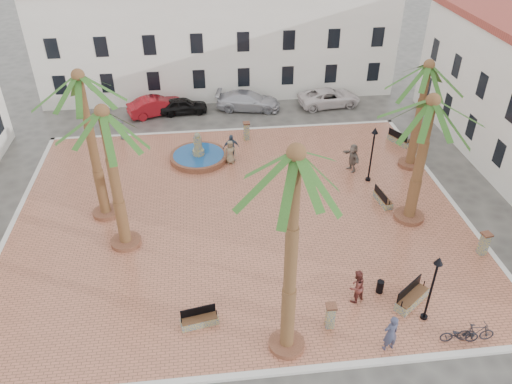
# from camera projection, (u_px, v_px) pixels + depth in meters

# --- Properties ---
(ground) EXTENTS (120.00, 120.00, 0.00)m
(ground) POSITION_uv_depth(u_px,v_px,m) (239.00, 216.00, 29.40)
(ground) COLOR #56544F
(ground) RESTS_ON ground
(plaza) EXTENTS (26.00, 22.00, 0.15)m
(plaza) POSITION_uv_depth(u_px,v_px,m) (239.00, 215.00, 29.36)
(plaza) COLOR #BC6E51
(plaza) RESTS_ON ground
(kerb_n) EXTENTS (26.30, 0.30, 0.16)m
(kerb_n) POSITION_uv_depth(u_px,v_px,m) (227.00, 130.00, 38.44)
(kerb_n) COLOR silver
(kerb_n) RESTS_ON ground
(kerb_s) EXTENTS (26.30, 0.30, 0.16)m
(kerb_s) POSITION_uv_depth(u_px,v_px,m) (263.00, 374.00, 20.28)
(kerb_s) COLOR silver
(kerb_s) RESTS_ON ground
(kerb_e) EXTENTS (0.30, 22.30, 0.16)m
(kerb_e) POSITION_uv_depth(u_px,v_px,m) (450.00, 200.00, 30.61)
(kerb_e) COLOR silver
(kerb_e) RESTS_ON ground
(kerb_w) EXTENTS (0.30, 22.30, 0.16)m
(kerb_w) POSITION_uv_depth(u_px,v_px,m) (10.00, 230.00, 28.11)
(kerb_w) COLOR silver
(kerb_w) RESTS_ON ground
(building_north) EXTENTS (30.40, 7.40, 9.50)m
(building_north) POSITION_uv_depth(u_px,v_px,m) (218.00, 35.00, 43.26)
(building_north) COLOR white
(building_north) RESTS_ON ground
(fountain) EXTENTS (3.98, 3.98, 2.06)m
(fountain) POSITION_uv_depth(u_px,v_px,m) (199.00, 156.00, 34.46)
(fountain) COLOR brown
(fountain) RESTS_ON plaza
(palm_nw) EXTENTS (5.02, 5.02, 8.82)m
(palm_nw) POSITION_uv_depth(u_px,v_px,m) (81.00, 92.00, 25.08)
(palm_nw) COLOR brown
(palm_nw) RESTS_ON plaza
(palm_sw) EXTENTS (5.30, 5.30, 8.14)m
(palm_sw) POSITION_uv_depth(u_px,v_px,m) (105.00, 129.00, 23.22)
(palm_sw) COLOR brown
(palm_sw) RESTS_ON plaza
(palm_s) EXTENTS (4.99, 4.99, 9.80)m
(palm_s) POSITION_uv_depth(u_px,v_px,m) (295.00, 177.00, 16.63)
(palm_s) COLOR brown
(palm_s) RESTS_ON plaza
(palm_e) EXTENTS (5.53, 5.53, 7.71)m
(palm_e) POSITION_uv_depth(u_px,v_px,m) (430.00, 117.00, 25.38)
(palm_e) COLOR brown
(palm_e) RESTS_ON plaza
(palm_ne) EXTENTS (5.10, 5.10, 7.37)m
(palm_ne) POSITION_uv_depth(u_px,v_px,m) (427.00, 78.00, 30.53)
(palm_ne) COLOR brown
(palm_ne) RESTS_ON plaza
(bench_s) EXTENTS (1.74, 0.81, 0.88)m
(bench_s) POSITION_uv_depth(u_px,v_px,m) (199.00, 320.00, 22.21)
(bench_s) COLOR gray
(bench_s) RESTS_ON plaza
(bench_se) EXTENTS (1.97, 1.70, 1.06)m
(bench_se) POSITION_uv_depth(u_px,v_px,m) (412.00, 298.00, 23.26)
(bench_se) COLOR gray
(bench_se) RESTS_ON plaza
(bench_e) EXTENTS (0.72, 1.74, 0.89)m
(bench_e) POSITION_uv_depth(u_px,v_px,m) (383.00, 199.00, 30.12)
(bench_e) COLOR gray
(bench_e) RESTS_ON plaza
(bench_ne) EXTENTS (1.35, 1.89, 0.97)m
(bench_ne) POSITION_uv_depth(u_px,v_px,m) (399.00, 140.00, 36.43)
(bench_ne) COLOR gray
(bench_ne) RESTS_ON plaza
(lamppost_s) EXTENTS (0.39, 0.39, 3.63)m
(lamppost_s) POSITION_uv_depth(u_px,v_px,m) (434.00, 278.00, 21.29)
(lamppost_s) COLOR black
(lamppost_s) RESTS_ON plaza
(lamppost_e) EXTENTS (0.41, 0.41, 3.78)m
(lamppost_e) POSITION_uv_depth(u_px,v_px,m) (373.00, 145.00, 30.94)
(lamppost_e) COLOR black
(lamppost_e) RESTS_ON plaza
(bollard_se) EXTENTS (0.49, 0.49, 1.30)m
(bollard_se) POSITION_uv_depth(u_px,v_px,m) (330.00, 316.00, 21.89)
(bollard_se) COLOR gray
(bollard_se) RESTS_ON plaza
(bollard_n) EXTENTS (0.51, 0.51, 1.37)m
(bollard_n) POSITION_uv_depth(u_px,v_px,m) (246.00, 131.00, 36.68)
(bollard_n) COLOR gray
(bollard_n) RESTS_ON plaza
(bollard_e) EXTENTS (0.55, 0.55, 1.34)m
(bollard_e) POSITION_uv_depth(u_px,v_px,m) (484.00, 243.00, 25.97)
(bollard_e) COLOR gray
(bollard_e) RESTS_ON plaza
(litter_bin) EXTENTS (0.34, 0.34, 0.67)m
(litter_bin) POSITION_uv_depth(u_px,v_px,m) (380.00, 287.00, 23.84)
(litter_bin) COLOR black
(litter_bin) RESTS_ON plaza
(cyclist_a) EXTENTS (0.78, 0.60, 1.90)m
(cyclist_a) POSITION_uv_depth(u_px,v_px,m) (391.00, 333.00, 20.73)
(cyclist_a) COLOR #3A3D56
(cyclist_a) RESTS_ON plaza
(bicycle_a) EXTENTS (1.70, 0.77, 0.86)m
(bicycle_a) POSITION_uv_depth(u_px,v_px,m) (459.00, 335.00, 21.32)
(bicycle_a) COLOR black
(bicycle_a) RESTS_ON plaza
(cyclist_b) EXTENTS (1.08, 1.00, 1.79)m
(cyclist_b) POSITION_uv_depth(u_px,v_px,m) (356.00, 286.00, 23.08)
(cyclist_b) COLOR maroon
(cyclist_b) RESTS_ON plaza
(bicycle_b) EXTENTS (1.66, 0.61, 0.97)m
(bicycle_b) POSITION_uv_depth(u_px,v_px,m) (476.00, 332.00, 21.36)
(bicycle_b) COLOR black
(bicycle_b) RESTS_ON plaza
(pedestrian_fountain_a) EXTENTS (0.83, 0.55, 1.67)m
(pedestrian_fountain_a) POSITION_uv_depth(u_px,v_px,m) (230.00, 152.00, 33.76)
(pedestrian_fountain_a) COLOR #8A7758
(pedestrian_fountain_a) RESTS_ON plaza
(pedestrian_fountain_b) EXTENTS (1.20, 0.63, 1.95)m
(pedestrian_fountain_b) POSITION_uv_depth(u_px,v_px,m) (231.00, 148.00, 33.97)
(pedestrian_fountain_b) COLOR #35485E
(pedestrian_fountain_b) RESTS_ON plaza
(pedestrian_north) EXTENTS (0.80, 1.13, 1.60)m
(pedestrian_north) POSITION_uv_depth(u_px,v_px,m) (121.00, 129.00, 36.71)
(pedestrian_north) COLOR #4A4A4E
(pedestrian_north) RESTS_ON plaza
(pedestrian_east) EXTENTS (1.06, 1.88, 1.93)m
(pedestrian_east) POSITION_uv_depth(u_px,v_px,m) (353.00, 158.00, 32.88)
(pedestrian_east) COLOR #695E54
(pedestrian_east) RESTS_ON plaza
(car_black) EXTENTS (3.99, 1.81, 1.33)m
(car_black) POSITION_uv_depth(u_px,v_px,m) (183.00, 106.00, 40.88)
(car_black) COLOR black
(car_black) RESTS_ON ground
(car_red) EXTENTS (4.93, 3.13, 1.53)m
(car_red) POSITION_uv_depth(u_px,v_px,m) (157.00, 106.00, 40.60)
(car_red) COLOR maroon
(car_red) RESTS_ON ground
(car_silver) EXTENTS (5.59, 3.11, 1.53)m
(car_silver) POSITION_uv_depth(u_px,v_px,m) (248.00, 101.00, 41.47)
(car_silver) COLOR silver
(car_silver) RESTS_ON ground
(car_white) EXTENTS (5.49, 3.04, 1.45)m
(car_white) POSITION_uv_depth(u_px,v_px,m) (329.00, 98.00, 42.12)
(car_white) COLOR white
(car_white) RESTS_ON ground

